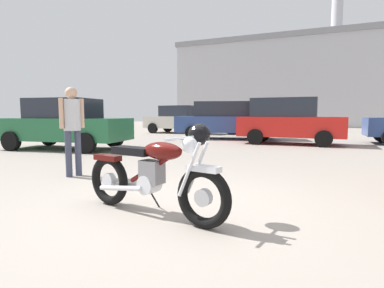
# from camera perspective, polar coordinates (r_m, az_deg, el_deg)

# --- Properties ---
(ground_plane) EXTENTS (80.00, 80.00, 0.00)m
(ground_plane) POSITION_cam_1_polar(r_m,az_deg,el_deg) (3.91, -3.04, -11.72)
(ground_plane) COLOR gray
(vintage_motorcycle) EXTENTS (2.03, 0.78, 1.07)m
(vintage_motorcycle) POSITION_cam_1_polar(r_m,az_deg,el_deg) (3.52, -6.82, -5.46)
(vintage_motorcycle) COLOR black
(vintage_motorcycle) RESTS_ON ground_plane
(bystander) EXTENTS (0.30, 0.41, 1.66)m
(bystander) POSITION_cam_1_polar(r_m,az_deg,el_deg) (6.08, -21.51, 3.85)
(bystander) COLOR #383D51
(bystander) RESTS_ON ground_plane
(dark_sedan_left) EXTENTS (4.03, 2.08, 1.78)m
(dark_sedan_left) POSITION_cam_1_polar(r_m,az_deg,el_deg) (12.48, 17.59, 4.22)
(dark_sedan_left) COLOR black
(dark_sedan_left) RESTS_ON ground_plane
(silver_sedan_mid) EXTENTS (4.87, 2.36, 1.74)m
(silver_sedan_mid) POSITION_cam_1_polar(r_m,az_deg,el_deg) (17.77, 12.56, 4.76)
(silver_sedan_mid) COLOR black
(silver_sedan_mid) RESTS_ON ground_plane
(pale_sedan_back) EXTENTS (4.42, 2.42, 1.67)m
(pale_sedan_back) POSITION_cam_1_polar(r_m,az_deg,el_deg) (18.68, -2.44, 4.61)
(pale_sedan_back) COLOR black
(pale_sedan_back) RESTS_ON ground_plane
(blue_hatchback_right) EXTENTS (4.94, 2.59, 1.74)m
(blue_hatchback_right) POSITION_cam_1_polar(r_m,az_deg,el_deg) (14.53, 6.88, 4.70)
(blue_hatchback_right) COLOR black
(blue_hatchback_right) RESTS_ON ground_plane
(white_estate_far) EXTENTS (4.30, 2.13, 1.67)m
(white_estate_far) POSITION_cam_1_polar(r_m,az_deg,el_deg) (10.98, -22.72, 3.47)
(white_estate_far) COLOR black
(white_estate_far) RESTS_ON ground_plane
(industrial_building) EXTENTS (21.39, 15.23, 18.02)m
(industrial_building) POSITION_cam_1_polar(r_m,az_deg,el_deg) (35.98, 16.94, 10.38)
(industrial_building) COLOR #B2B2B7
(industrial_building) RESTS_ON ground_plane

